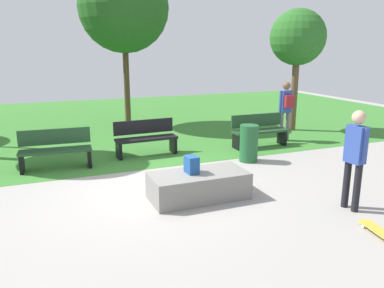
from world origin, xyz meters
name	(u,v)px	position (x,y,z in m)	size (l,w,h in m)	color
ground_plane	(148,186)	(0.00, 0.00, 0.00)	(28.00, 28.00, 0.00)	#9E9993
grass_lawn	(95,122)	(0.00, 7.54, 0.00)	(26.60, 12.92, 0.01)	#387A2D
concrete_ledge	(199,185)	(0.71, -0.94, 0.25)	(1.81, 0.86, 0.49)	gray
backpack_on_ledge	(192,165)	(0.59, -0.90, 0.65)	(0.28, 0.20, 0.32)	#1E4C8C
skater_performing_trick	(355,153)	(2.96, -2.40, 1.02)	(0.23, 0.43, 1.74)	black
skateboard_by_ledge	(380,232)	(2.65, -3.33, 0.06)	(0.33, 0.82, 0.08)	gold
park_bench_near_path	(146,137)	(0.59, 2.31, 0.48)	(1.62, 0.53, 0.91)	black
park_bench_far_right	(55,149)	(-1.65, 1.94, 0.48)	(1.63, 0.57, 0.91)	#1E4223
park_bench_far_left	(259,130)	(3.81, 1.99, 0.48)	(1.61, 0.50, 0.91)	#1E4223
tree_slender_maple	(124,7)	(1.04, 6.39, 4.06)	(3.07, 3.07, 5.61)	#4C3823
tree_young_birch	(298,38)	(6.06, 3.49, 3.03)	(1.80, 1.80, 3.97)	brown
trash_bin	(249,143)	(2.79, 0.80, 0.46)	(0.45, 0.45, 0.91)	#1E592D
pedestrian_with_backpack	(286,106)	(4.88, 2.28, 1.07)	(0.43, 0.36, 1.77)	slate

